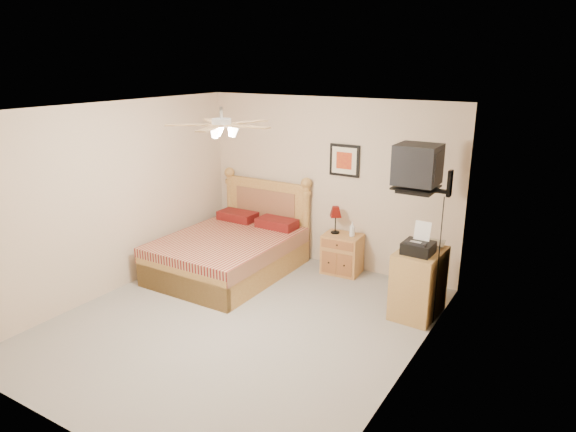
# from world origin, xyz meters

# --- Properties ---
(floor) EXTENTS (4.50, 4.50, 0.00)m
(floor) POSITION_xyz_m (0.00, 0.00, 0.00)
(floor) COLOR gray
(floor) RESTS_ON ground
(ceiling) EXTENTS (4.00, 4.50, 0.04)m
(ceiling) POSITION_xyz_m (0.00, 0.00, 2.50)
(ceiling) COLOR white
(ceiling) RESTS_ON ground
(wall_back) EXTENTS (4.00, 0.04, 2.50)m
(wall_back) POSITION_xyz_m (0.00, 2.25, 1.25)
(wall_back) COLOR beige
(wall_back) RESTS_ON ground
(wall_front) EXTENTS (4.00, 0.04, 2.50)m
(wall_front) POSITION_xyz_m (0.00, -2.25, 1.25)
(wall_front) COLOR beige
(wall_front) RESTS_ON ground
(wall_left) EXTENTS (0.04, 4.50, 2.50)m
(wall_left) POSITION_xyz_m (-2.00, 0.00, 1.25)
(wall_left) COLOR beige
(wall_left) RESTS_ON ground
(wall_right) EXTENTS (0.04, 4.50, 2.50)m
(wall_right) POSITION_xyz_m (2.00, 0.00, 1.25)
(wall_right) COLOR beige
(wall_right) RESTS_ON ground
(bed) EXTENTS (1.57, 2.05, 1.32)m
(bed) POSITION_xyz_m (-1.03, 1.12, 0.66)
(bed) COLOR #A56C31
(bed) RESTS_ON ground
(nightstand) EXTENTS (0.56, 0.44, 0.58)m
(nightstand) POSITION_xyz_m (0.38, 2.00, 0.29)
(nightstand) COLOR #BA7F3A
(nightstand) RESTS_ON ground
(table_lamp) EXTENTS (0.25, 0.25, 0.40)m
(table_lamp) POSITION_xyz_m (0.25, 2.03, 0.78)
(table_lamp) COLOR #570A06
(table_lamp) RESTS_ON nightstand
(lotion_bottle) EXTENTS (0.11, 0.11, 0.21)m
(lotion_bottle) POSITION_xyz_m (0.52, 2.01, 0.69)
(lotion_bottle) COLOR silver
(lotion_bottle) RESTS_ON nightstand
(framed_picture) EXTENTS (0.46, 0.04, 0.46)m
(framed_picture) POSITION_xyz_m (0.27, 2.23, 1.62)
(framed_picture) COLOR black
(framed_picture) RESTS_ON wall_back
(dresser) EXTENTS (0.53, 0.73, 0.83)m
(dresser) POSITION_xyz_m (1.73, 1.30, 0.42)
(dresser) COLOR #A7773E
(dresser) RESTS_ON ground
(fax_machine) EXTENTS (0.35, 0.37, 0.36)m
(fax_machine) POSITION_xyz_m (1.72, 1.20, 1.01)
(fax_machine) COLOR black
(fax_machine) RESTS_ON dresser
(magazine_lower) EXTENTS (0.20, 0.27, 0.02)m
(magazine_lower) POSITION_xyz_m (1.72, 1.54, 0.84)
(magazine_lower) COLOR #B6A690
(magazine_lower) RESTS_ON dresser
(magazine_upper) EXTENTS (0.22, 0.29, 0.02)m
(magazine_upper) POSITION_xyz_m (1.73, 1.55, 0.87)
(magazine_upper) COLOR gray
(magazine_upper) RESTS_ON magazine_lower
(wall_tv) EXTENTS (0.56, 0.46, 0.58)m
(wall_tv) POSITION_xyz_m (1.75, 1.34, 1.81)
(wall_tv) COLOR black
(wall_tv) RESTS_ON wall_right
(ceiling_fan) EXTENTS (1.14, 1.14, 0.28)m
(ceiling_fan) POSITION_xyz_m (0.00, -0.20, 2.36)
(ceiling_fan) COLOR white
(ceiling_fan) RESTS_ON ceiling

